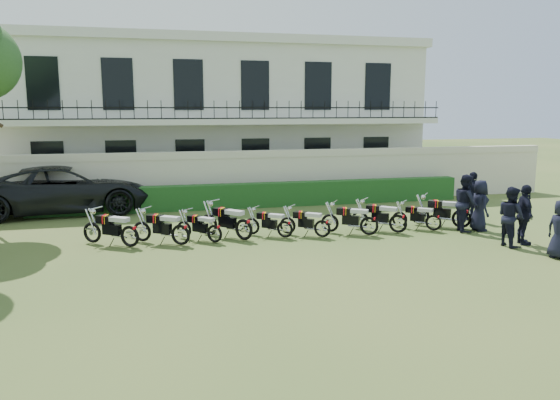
{
  "coord_description": "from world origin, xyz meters",
  "views": [
    {
      "loc": [
        -3.42,
        -14.84,
        4.1
      ],
      "look_at": [
        0.65,
        1.74,
        1.21
      ],
      "focal_mm": 35.0,
      "sensor_mm": 36.0,
      "label": 1
    }
  ],
  "objects_px": {
    "motorcycle_6": "(369,221)",
    "officer_2": "(524,215)",
    "officer_3": "(480,205)",
    "suv": "(65,189)",
    "motorcycle_9": "(462,214)",
    "motorcycle_3": "(244,224)",
    "motorcycle_4": "(285,225)",
    "motorcycle_0": "(130,231)",
    "officer_1": "(511,217)",
    "officer_4": "(466,203)",
    "motorcycle_8": "(434,219)",
    "motorcycle_1": "(180,230)",
    "officer_5": "(472,197)",
    "motorcycle_7": "(398,219)",
    "motorcycle_5": "(322,224)",
    "motorcycle_2": "(215,229)"
  },
  "relations": [
    {
      "from": "motorcycle_1",
      "to": "motorcycle_4",
      "type": "relative_size",
      "value": 1.21
    },
    {
      "from": "officer_3",
      "to": "motorcycle_0",
      "type": "bearing_deg",
      "value": 94.16
    },
    {
      "from": "motorcycle_5",
      "to": "motorcycle_4",
      "type": "bearing_deg",
      "value": 116.79
    },
    {
      "from": "motorcycle_3",
      "to": "officer_2",
      "type": "xyz_separation_m",
      "value": [
        8.15,
        -2.45,
        0.39
      ]
    },
    {
      "from": "motorcycle_9",
      "to": "officer_4",
      "type": "distance_m",
      "value": 0.57
    },
    {
      "from": "motorcycle_4",
      "to": "officer_4",
      "type": "relative_size",
      "value": 0.73
    },
    {
      "from": "motorcycle_6",
      "to": "officer_1",
      "type": "relative_size",
      "value": 0.91
    },
    {
      "from": "officer_1",
      "to": "officer_5",
      "type": "height_order",
      "value": "officer_5"
    },
    {
      "from": "motorcycle_7",
      "to": "officer_3",
      "type": "distance_m",
      "value": 2.88
    },
    {
      "from": "motorcycle_9",
      "to": "officer_2",
      "type": "xyz_separation_m",
      "value": [
        0.61,
        -2.37,
        0.4
      ]
    },
    {
      "from": "motorcycle_0",
      "to": "motorcycle_4",
      "type": "xyz_separation_m",
      "value": [
        4.75,
        0.06,
        -0.08
      ]
    },
    {
      "from": "motorcycle_2",
      "to": "officer_2",
      "type": "bearing_deg",
      "value": -61.5
    },
    {
      "from": "officer_2",
      "to": "officer_4",
      "type": "bearing_deg",
      "value": 35.52
    },
    {
      "from": "motorcycle_6",
      "to": "motorcycle_9",
      "type": "bearing_deg",
      "value": -51.79
    },
    {
      "from": "motorcycle_7",
      "to": "motorcycle_1",
      "type": "bearing_deg",
      "value": 131.92
    },
    {
      "from": "motorcycle_3",
      "to": "motorcycle_6",
      "type": "bearing_deg",
      "value": -46.54
    },
    {
      "from": "motorcycle_6",
      "to": "motorcycle_8",
      "type": "bearing_deg",
      "value": -52.85
    },
    {
      "from": "motorcycle_5",
      "to": "officer_2",
      "type": "distance_m",
      "value": 6.1
    },
    {
      "from": "motorcycle_1",
      "to": "motorcycle_9",
      "type": "relative_size",
      "value": 1.02
    },
    {
      "from": "suv",
      "to": "officer_3",
      "type": "xyz_separation_m",
      "value": [
        13.97,
        -6.7,
        -0.08
      ]
    },
    {
      "from": "motorcycle_1",
      "to": "officer_3",
      "type": "distance_m",
      "value": 9.92
    },
    {
      "from": "motorcycle_4",
      "to": "motorcycle_7",
      "type": "height_order",
      "value": "motorcycle_7"
    },
    {
      "from": "officer_1",
      "to": "officer_2",
      "type": "xyz_separation_m",
      "value": [
        0.52,
        0.07,
        0.01
      ]
    },
    {
      "from": "motorcycle_6",
      "to": "motorcycle_4",
      "type": "bearing_deg",
      "value": 117.61
    },
    {
      "from": "motorcycle_5",
      "to": "officer_5",
      "type": "xyz_separation_m",
      "value": [
        6.11,
        1.21,
        0.46
      ]
    },
    {
      "from": "officer_3",
      "to": "motorcycle_9",
      "type": "bearing_deg",
      "value": 55.37
    },
    {
      "from": "officer_2",
      "to": "officer_3",
      "type": "height_order",
      "value": "officer_2"
    },
    {
      "from": "motorcycle_0",
      "to": "officer_2",
      "type": "height_order",
      "value": "officer_2"
    },
    {
      "from": "motorcycle_3",
      "to": "motorcycle_9",
      "type": "height_order",
      "value": "motorcycle_3"
    },
    {
      "from": "motorcycle_2",
      "to": "motorcycle_4",
      "type": "xyz_separation_m",
      "value": [
        2.24,
        0.09,
        -0.01
      ]
    },
    {
      "from": "motorcycle_2",
      "to": "officer_3",
      "type": "height_order",
      "value": "officer_3"
    },
    {
      "from": "motorcycle_9",
      "to": "motorcycle_4",
      "type": "bearing_deg",
      "value": 126.84
    },
    {
      "from": "motorcycle_0",
      "to": "motorcycle_7",
      "type": "relative_size",
      "value": 1.14
    },
    {
      "from": "motorcycle_6",
      "to": "officer_2",
      "type": "bearing_deg",
      "value": -83.17
    },
    {
      "from": "motorcycle_3",
      "to": "motorcycle_9",
      "type": "bearing_deg",
      "value": -42.75
    },
    {
      "from": "motorcycle_4",
      "to": "officer_3",
      "type": "bearing_deg",
      "value": -56.52
    },
    {
      "from": "motorcycle_0",
      "to": "motorcycle_9",
      "type": "height_order",
      "value": "motorcycle_9"
    },
    {
      "from": "officer_1",
      "to": "officer_4",
      "type": "bearing_deg",
      "value": 1.86
    },
    {
      "from": "officer_3",
      "to": "suv",
      "type": "bearing_deg",
      "value": 70.52
    },
    {
      "from": "motorcycle_3",
      "to": "officer_5",
      "type": "relative_size",
      "value": 0.89
    },
    {
      "from": "motorcycle_5",
      "to": "suv",
      "type": "relative_size",
      "value": 0.21
    },
    {
      "from": "motorcycle_1",
      "to": "motorcycle_0",
      "type": "bearing_deg",
      "value": 118.54
    },
    {
      "from": "motorcycle_3",
      "to": "motorcycle_6",
      "type": "distance_m",
      "value": 4.06
    },
    {
      "from": "motorcycle_4",
      "to": "motorcycle_5",
      "type": "height_order",
      "value": "motorcycle_5"
    },
    {
      "from": "motorcycle_4",
      "to": "officer_2",
      "type": "height_order",
      "value": "officer_2"
    },
    {
      "from": "motorcycle_8",
      "to": "motorcycle_9",
      "type": "height_order",
      "value": "motorcycle_9"
    },
    {
      "from": "suv",
      "to": "officer_4",
      "type": "relative_size",
      "value": 3.51
    },
    {
      "from": "motorcycle_5",
      "to": "officer_4",
      "type": "bearing_deg",
      "value": -54.43
    },
    {
      "from": "motorcycle_4",
      "to": "officer_2",
      "type": "bearing_deg",
      "value": -72.44
    },
    {
      "from": "motorcycle_6",
      "to": "motorcycle_7",
      "type": "height_order",
      "value": "motorcycle_7"
    }
  ]
}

